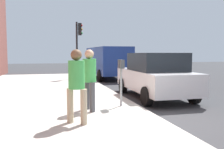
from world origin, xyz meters
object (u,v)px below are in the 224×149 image
pedestrian_at_meter (89,75)px  parked_van_far (108,61)px  pedestrian_bystander (77,81)px  traffic_signal (78,41)px  parking_meter (121,73)px  parked_sedan_near (155,75)px

pedestrian_at_meter → parked_van_far: (9.85, -2.94, 0.11)m
pedestrian_bystander → traffic_signal: size_ratio=0.47×
pedestrian_bystander → parked_van_far: parked_van_far is taller
parking_meter → parked_van_far: 9.70m
parking_meter → parked_van_far: parked_van_far is taller
traffic_signal → parking_meter: bearing=-178.7°
parked_van_far → traffic_signal: 2.64m
pedestrian_at_meter → parked_sedan_near: 3.62m
parking_meter → parked_sedan_near: parked_sedan_near is taller
parked_sedan_near → pedestrian_bystander: bearing=133.6°
parked_van_far → traffic_signal: size_ratio=1.46×
parking_meter → pedestrian_at_meter: bearing=108.3°
parked_sedan_near → parked_van_far: bearing=-0.0°
pedestrian_at_meter → parked_van_far: size_ratio=0.32×
pedestrian_at_meter → traffic_signal: traffic_signal is taller
parking_meter → parked_van_far: size_ratio=0.27×
parking_meter → traffic_signal: size_ratio=0.39×
parking_meter → pedestrian_bystander: bearing=135.1°
parked_sedan_near → parking_meter: bearing=132.3°
parked_sedan_near → parked_van_far: parked_van_far is taller
parked_sedan_near → pedestrian_at_meter: bearing=125.3°
pedestrian_at_meter → parking_meter: bearing=4.5°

